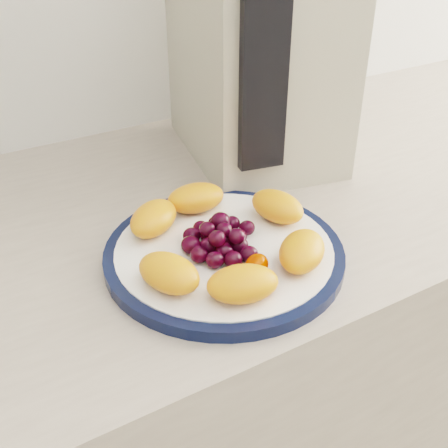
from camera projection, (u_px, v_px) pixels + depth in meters
counter at (170, 428)px, 1.01m from camera, size 3.50×0.60×0.90m
cabinet_face at (171, 439)px, 1.02m from camera, size 3.48×0.58×0.84m
plate_rim at (224, 254)px, 0.67m from camera, size 0.29×0.29×0.01m
plate_face at (224, 253)px, 0.67m from camera, size 0.26×0.26×0.02m
appliance_body at (257, 40)px, 0.84m from camera, size 0.26×0.32×0.36m
appliance_panel at (263, 69)px, 0.70m from camera, size 0.06×0.03×0.27m
fruit_plate at (224, 238)px, 0.65m from camera, size 0.25×0.25×0.04m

